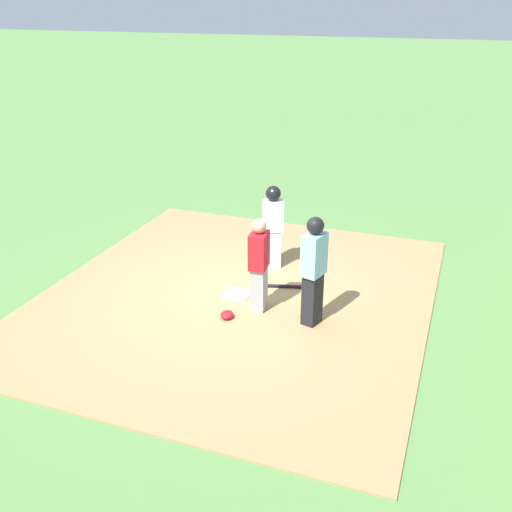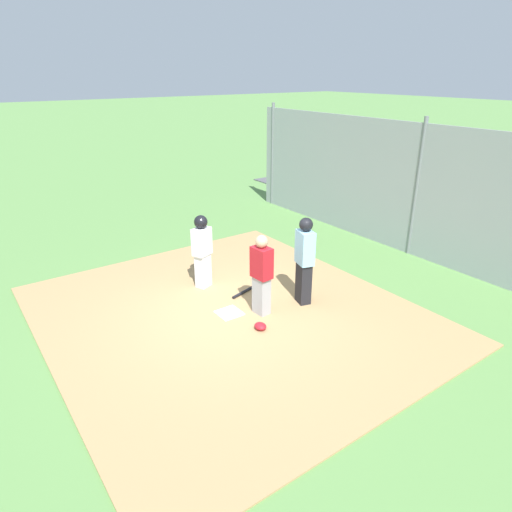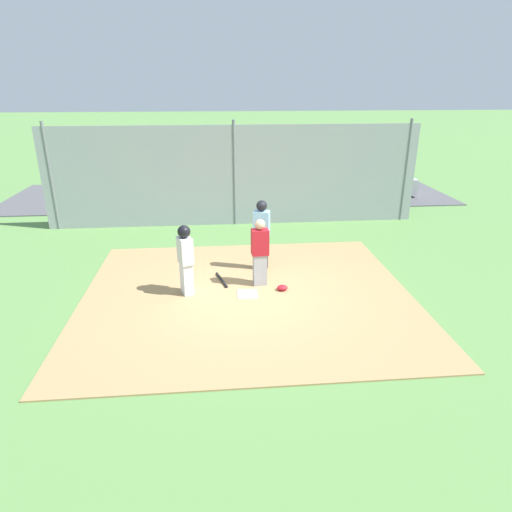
{
  "view_description": "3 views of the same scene",
  "coord_description": "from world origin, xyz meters",
  "px_view_note": "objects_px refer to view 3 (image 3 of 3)",
  "views": [
    {
      "loc": [
        -8.26,
        -3.38,
        4.72
      ],
      "look_at": [
        -0.14,
        -0.4,
        0.88
      ],
      "focal_mm": 41.09,
      "sensor_mm": 36.0,
      "label": 1
    },
    {
      "loc": [
        -6.4,
        3.96,
        4.32
      ],
      "look_at": [
        0.35,
        -0.88,
        0.89
      ],
      "focal_mm": 31.63,
      "sensor_mm": 36.0,
      "label": 2
    },
    {
      "loc": [
        0.62,
        8.74,
        4.38
      ],
      "look_at": [
        -0.2,
        -0.14,
        0.89
      ],
      "focal_mm": 30.95,
      "sensor_mm": 36.0,
      "label": 3
    }
  ],
  "objects_px": {
    "baseball": "(257,284)",
    "umpire": "(262,234)",
    "home_plate": "(247,294)",
    "catcher_mask": "(282,288)",
    "parked_car_silver": "(361,180)",
    "baseball_bat": "(222,280)",
    "parked_car_red": "(155,185)",
    "catcher": "(260,252)",
    "runner": "(185,256)",
    "parked_car_blue": "(298,181)"
  },
  "relations": [
    {
      "from": "home_plate",
      "to": "baseball",
      "type": "relative_size",
      "value": 5.95
    },
    {
      "from": "catcher_mask",
      "to": "parked_car_silver",
      "type": "height_order",
      "value": "parked_car_silver"
    },
    {
      "from": "baseball_bat",
      "to": "parked_car_blue",
      "type": "relative_size",
      "value": 0.19
    },
    {
      "from": "home_plate",
      "to": "parked_car_red",
      "type": "xyz_separation_m",
      "value": [
        3.04,
        -8.93,
        0.57
      ]
    },
    {
      "from": "runner",
      "to": "baseball_bat",
      "type": "bearing_deg",
      "value": 15.19
    },
    {
      "from": "baseball",
      "to": "umpire",
      "type": "bearing_deg",
      "value": -101.99
    },
    {
      "from": "parked_car_silver",
      "to": "catcher_mask",
      "type": "bearing_deg",
      "value": -112.25
    },
    {
      "from": "catcher",
      "to": "runner",
      "type": "xyz_separation_m",
      "value": [
        1.65,
        0.32,
        0.08
      ]
    },
    {
      "from": "umpire",
      "to": "parked_car_red",
      "type": "height_order",
      "value": "umpire"
    },
    {
      "from": "catcher_mask",
      "to": "parked_car_blue",
      "type": "xyz_separation_m",
      "value": [
        -2.01,
        -9.06,
        0.52
      ]
    },
    {
      "from": "catcher_mask",
      "to": "parked_car_red",
      "type": "bearing_deg",
      "value": -66.4
    },
    {
      "from": "parked_car_blue",
      "to": "parked_car_red",
      "type": "bearing_deg",
      "value": 12.6
    },
    {
      "from": "catcher",
      "to": "umpire",
      "type": "relative_size",
      "value": 0.89
    },
    {
      "from": "home_plate",
      "to": "baseball_bat",
      "type": "xyz_separation_m",
      "value": [
        0.55,
        -0.77,
        0.02
      ]
    },
    {
      "from": "catcher_mask",
      "to": "umpire",
      "type": "bearing_deg",
      "value": -75.33
    },
    {
      "from": "home_plate",
      "to": "parked_car_red",
      "type": "height_order",
      "value": "parked_car_red"
    },
    {
      "from": "home_plate",
      "to": "baseball",
      "type": "bearing_deg",
      "value": -119.77
    },
    {
      "from": "parked_car_silver",
      "to": "parked_car_blue",
      "type": "relative_size",
      "value": 0.98
    },
    {
      "from": "home_plate",
      "to": "runner",
      "type": "distance_m",
      "value": 1.6
    },
    {
      "from": "baseball",
      "to": "parked_car_blue",
      "type": "bearing_deg",
      "value": -106.29
    },
    {
      "from": "home_plate",
      "to": "parked_car_silver",
      "type": "bearing_deg",
      "value": -120.84
    },
    {
      "from": "home_plate",
      "to": "parked_car_blue",
      "type": "relative_size",
      "value": 0.1
    },
    {
      "from": "baseball",
      "to": "parked_car_red",
      "type": "distance_m",
      "value": 9.13
    },
    {
      "from": "parked_car_blue",
      "to": "parked_car_silver",
      "type": "bearing_deg",
      "value": -170.97
    },
    {
      "from": "umpire",
      "to": "baseball",
      "type": "distance_m",
      "value": 1.36
    },
    {
      "from": "home_plate",
      "to": "catcher",
      "type": "relative_size",
      "value": 0.28
    },
    {
      "from": "catcher",
      "to": "baseball_bat",
      "type": "height_order",
      "value": "catcher"
    },
    {
      "from": "umpire",
      "to": "baseball_bat",
      "type": "height_order",
      "value": "umpire"
    },
    {
      "from": "parked_car_silver",
      "to": "parked_car_red",
      "type": "xyz_separation_m",
      "value": [
        8.51,
        0.23,
        0.0
      ]
    },
    {
      "from": "umpire",
      "to": "parked_car_blue",
      "type": "height_order",
      "value": "umpire"
    },
    {
      "from": "runner",
      "to": "catcher",
      "type": "bearing_deg",
      "value": -10.76
    },
    {
      "from": "home_plate",
      "to": "catcher",
      "type": "bearing_deg",
      "value": -122.5
    },
    {
      "from": "home_plate",
      "to": "parked_car_silver",
      "type": "xyz_separation_m",
      "value": [
        -5.47,
        -9.16,
        0.57
      ]
    },
    {
      "from": "baseball_bat",
      "to": "umpire",
      "type": "bearing_deg",
      "value": 108.05
    },
    {
      "from": "catcher",
      "to": "catcher_mask",
      "type": "relative_size",
      "value": 6.52
    },
    {
      "from": "home_plate",
      "to": "umpire",
      "type": "xyz_separation_m",
      "value": [
        -0.46,
        -1.44,
        0.92
      ]
    },
    {
      "from": "catcher",
      "to": "parked_car_red",
      "type": "bearing_deg",
      "value": -162.69
    },
    {
      "from": "umpire",
      "to": "baseball",
      "type": "height_order",
      "value": "umpire"
    },
    {
      "from": "catcher",
      "to": "runner",
      "type": "height_order",
      "value": "runner"
    },
    {
      "from": "baseball_bat",
      "to": "baseball",
      "type": "xyz_separation_m",
      "value": [
        -0.8,
        0.33,
        0.01
      ]
    },
    {
      "from": "baseball_bat",
      "to": "parked_car_blue",
      "type": "distance_m",
      "value": 9.1
    },
    {
      "from": "baseball_bat",
      "to": "parked_car_red",
      "type": "height_order",
      "value": "parked_car_red"
    },
    {
      "from": "parked_car_blue",
      "to": "home_plate",
      "type": "bearing_deg",
      "value": 82.95
    },
    {
      "from": "umpire",
      "to": "parked_car_blue",
      "type": "xyz_separation_m",
      "value": [
        -2.35,
        -7.76,
        -0.34
      ]
    },
    {
      "from": "home_plate",
      "to": "baseball",
      "type": "xyz_separation_m",
      "value": [
        -0.25,
        -0.44,
        0.03
      ]
    },
    {
      "from": "baseball_bat",
      "to": "parked_car_red",
      "type": "distance_m",
      "value": 8.55
    },
    {
      "from": "catcher_mask",
      "to": "baseball_bat",
      "type": "bearing_deg",
      "value": -24.67
    },
    {
      "from": "catcher",
      "to": "catcher_mask",
      "type": "distance_m",
      "value": 0.96
    },
    {
      "from": "catcher",
      "to": "baseball",
      "type": "distance_m",
      "value": 0.78
    },
    {
      "from": "baseball_bat",
      "to": "catcher_mask",
      "type": "bearing_deg",
      "value": 49.91
    }
  ]
}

